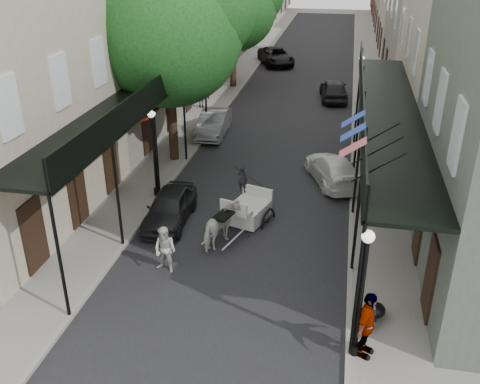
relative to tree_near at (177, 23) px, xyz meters
The scene contains 24 objects.
ground 12.78m from the tree_near, 67.59° to the right, with size 140.00×140.00×0.00m, color gray.
road 12.50m from the tree_near, 66.86° to the left, with size 8.00×90.00×0.01m, color black.
sidewalk_left 11.77m from the tree_near, 94.67° to the left, with size 2.20×90.00×0.12m, color gray.
sidewalk_right 14.91m from the tree_near, 46.88° to the left, with size 2.20×90.00×0.12m, color gray.
building_row_left 20.34m from the tree_near, 102.52° to the left, with size 5.00×80.00×10.50m, color #B6AA92.
building_row_right 23.63m from the tree_near, 57.15° to the left, with size 5.00×80.00×10.50m, color gray.
gallery_left 4.06m from the tree_near, 100.49° to the right, with size 2.20×18.05×4.88m.
gallery_right 9.84m from the tree_near, 19.59° to the right, with size 2.20×18.05×4.88m.
tree_near is the anchor object (origin of this frame).
tree_far 14.02m from the tree_near, 90.19° to the left, with size 6.45×6.00×8.61m.
lamppost_right_near 15.39m from the tree_near, 55.73° to the right, with size 0.32×0.32×3.71m.
lamppost_left 6.10m from the tree_near, 88.66° to the right, with size 0.32×0.32×3.71m.
lamppost_right_far 12.24m from the tree_near, 43.31° to the left, with size 0.32×0.32×3.71m.
horse 10.03m from the tree_near, 63.64° to the right, with size 0.81×1.79×1.51m, color silver.
carriage 8.68m from the tree_near, 49.74° to the right, with size 1.96×2.49×2.52m.
pedestrian_walking 11.15m from the tree_near, 76.76° to the right, with size 0.79×0.61×1.62m, color #BABCB1.
pedestrian_sidewalk_left 10.11m from the tree_near, 98.85° to the left, with size 1.06×0.61×1.64m, color gray.
pedestrian_sidewalk_right 15.82m from the tree_near, 54.99° to the right, with size 1.13×0.47×1.93m, color gray.
car_left_near 8.56m from the tree_near, 78.04° to the right, with size 1.50×3.72×1.27m, color black.
car_left_mid 6.99m from the tree_near, 81.12° to the left, with size 1.40×4.02×1.33m, color gray.
car_left_far 22.66m from the tree_near, 85.82° to the left, with size 2.32×5.03×1.40m, color black.
car_right_near 9.42m from the tree_near, ahead, with size 1.73×4.25×1.23m, color silver.
car_right_far 14.97m from the tree_near, 60.52° to the left, with size 1.67×4.15×1.41m, color black.
trash_bags 15.17m from the tree_near, 51.16° to the right, with size 0.87×1.02×0.52m.
Camera 1 is at (3.24, -13.15, 10.07)m, focal length 40.00 mm.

